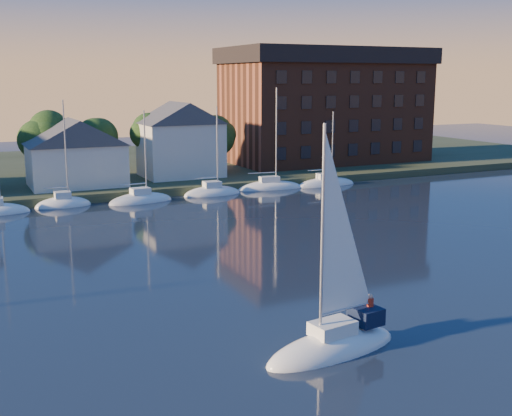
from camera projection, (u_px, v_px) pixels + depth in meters
ground at (428, 375)px, 30.52m from camera, size 260.00×260.00×0.00m
shoreline_land at (96, 172)px, 96.82m from camera, size 160.00×50.00×2.00m
wooden_dock at (137, 196)px, 76.49m from camera, size 120.00×3.00×1.00m
clubhouse_centre at (76, 152)px, 77.35m from camera, size 11.55×8.40×8.08m
clubhouse_east at (180, 139)px, 84.87m from camera, size 10.50×8.40×9.80m
condo_block at (325, 105)px, 100.37m from camera, size 31.00×17.00×17.40m
tree_line at (128, 129)px, 85.63m from camera, size 93.40×5.40×8.90m
moored_fleet at (73, 206)px, 70.44m from camera, size 71.50×2.40×12.05m
hero_sailboat at (334, 341)px, 33.05m from camera, size 8.40×3.70×12.87m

